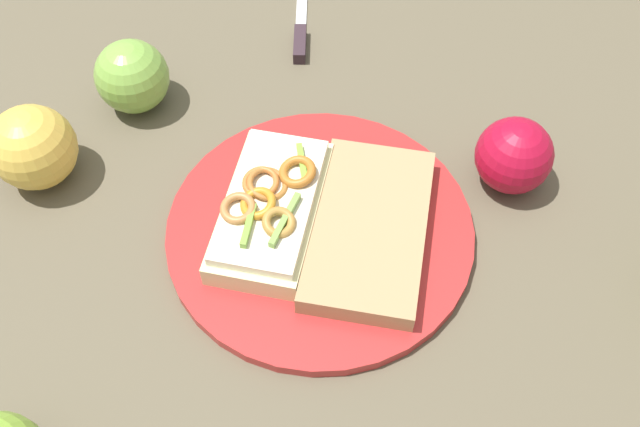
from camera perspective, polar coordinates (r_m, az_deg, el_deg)
name	(u,v)px	position (r m, az deg, el deg)	size (l,w,h in m)	color
ground_plane	(320,234)	(0.65, 0.00, -1.62)	(2.00, 2.00, 0.00)	brown
plate	(320,230)	(0.64, 0.00, -1.33)	(0.27, 0.27, 0.01)	#B52727
sandwich	(271,207)	(0.63, -3.90, 0.54)	(0.17, 0.17, 0.04)	beige
bread_slice_side	(369,228)	(0.62, 3.93, -1.19)	(0.17, 0.10, 0.02)	tan
apple_1	(514,156)	(0.68, 15.13, 4.46)	(0.07, 0.07, 0.07)	#A70D28
apple_2	(33,147)	(0.71, -21.80, 4.88)	(0.08, 0.08, 0.08)	gold
apple_4	(132,76)	(0.75, -14.68, 10.47)	(0.07, 0.07, 0.07)	#79A943
knife	(300,36)	(0.81, -1.58, 13.88)	(0.10, 0.07, 0.01)	silver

